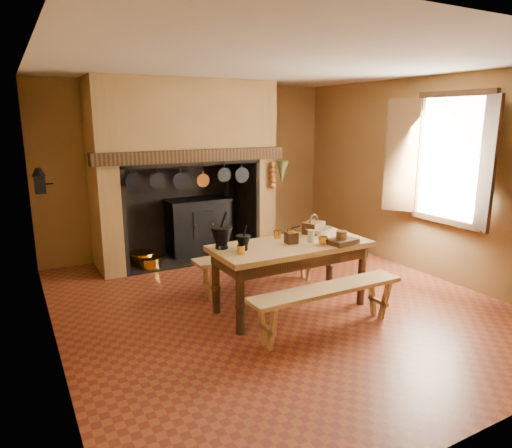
{
  "coord_description": "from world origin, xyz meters",
  "views": [
    {
      "loc": [
        -2.77,
        -4.5,
        2.23
      ],
      "look_at": [
        -0.13,
        0.3,
        0.96
      ],
      "focal_mm": 32.0,
      "sensor_mm": 36.0,
      "label": 1
    }
  ],
  "objects_px": {
    "iron_range": "(198,225)",
    "mixing_bowl": "(318,231)",
    "work_table": "(291,254)",
    "wicker_basket": "(313,227)",
    "coffee_grinder": "(291,237)",
    "bench_front": "(327,298)"
  },
  "relations": [
    {
      "from": "iron_range",
      "to": "mixing_bowl",
      "type": "xyz_separation_m",
      "value": [
        0.65,
        -2.44,
        0.36
      ]
    },
    {
      "from": "work_table",
      "to": "wicker_basket",
      "type": "relative_size",
      "value": 5.82
    },
    {
      "from": "coffee_grinder",
      "to": "wicker_basket",
      "type": "height_order",
      "value": "wicker_basket"
    },
    {
      "from": "iron_range",
      "to": "coffee_grinder",
      "type": "relative_size",
      "value": 7.88
    },
    {
      "from": "coffee_grinder",
      "to": "wicker_basket",
      "type": "bearing_deg",
      "value": 34.47
    },
    {
      "from": "coffee_grinder",
      "to": "wicker_basket",
      "type": "xyz_separation_m",
      "value": [
        0.5,
        0.25,
        0.01
      ]
    },
    {
      "from": "mixing_bowl",
      "to": "wicker_basket",
      "type": "height_order",
      "value": "wicker_basket"
    },
    {
      "from": "work_table",
      "to": "wicker_basket",
      "type": "xyz_separation_m",
      "value": [
        0.51,
        0.26,
        0.21
      ]
    },
    {
      "from": "work_table",
      "to": "bench_front",
      "type": "distance_m",
      "value": 0.77
    },
    {
      "from": "work_table",
      "to": "coffee_grinder",
      "type": "bearing_deg",
      "value": 51.11
    },
    {
      "from": "bench_front",
      "to": "mixing_bowl",
      "type": "relative_size",
      "value": 5.3
    },
    {
      "from": "work_table",
      "to": "mixing_bowl",
      "type": "bearing_deg",
      "value": 21.97
    },
    {
      "from": "iron_range",
      "to": "wicker_basket",
      "type": "height_order",
      "value": "iron_range"
    },
    {
      "from": "work_table",
      "to": "mixing_bowl",
      "type": "relative_size",
      "value": 5.49
    },
    {
      "from": "work_table",
      "to": "bench_front",
      "type": "bearing_deg",
      "value": -90.0
    },
    {
      "from": "iron_range",
      "to": "work_table",
      "type": "distance_m",
      "value": 2.67
    },
    {
      "from": "work_table",
      "to": "wicker_basket",
      "type": "height_order",
      "value": "wicker_basket"
    },
    {
      "from": "iron_range",
      "to": "work_table",
      "type": "height_order",
      "value": "iron_range"
    },
    {
      "from": "wicker_basket",
      "to": "iron_range",
      "type": "bearing_deg",
      "value": 80.01
    },
    {
      "from": "bench_front",
      "to": "wicker_basket",
      "type": "distance_m",
      "value": 1.21
    },
    {
      "from": "mixing_bowl",
      "to": "coffee_grinder",
      "type": "bearing_deg",
      "value": -158.81
    },
    {
      "from": "iron_range",
      "to": "mixing_bowl",
      "type": "relative_size",
      "value": 4.72
    }
  ]
}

